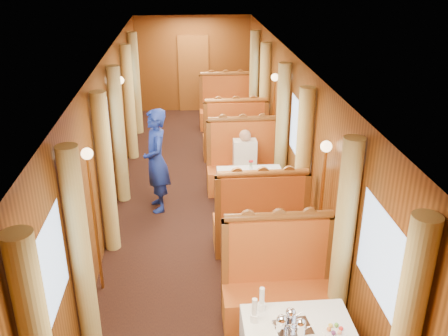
{
  "coord_description": "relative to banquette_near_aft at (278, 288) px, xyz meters",
  "views": [
    {
      "loc": [
        -0.26,
        -7.16,
        4.03
      ],
      "look_at": [
        0.29,
        -0.4,
        1.05
      ],
      "focal_mm": 40.0,
      "sensor_mm": 36.0,
      "label": 1
    }
  ],
  "objects": [
    {
      "name": "passenger",
      "position": [
        -0.0,
        3.26,
        0.32
      ],
      "size": [
        0.4,
        0.44,
        0.76
      ],
      "color": "beige",
      "rests_on": "banquette_mid_aft"
    },
    {
      "name": "sconce_right_fore",
      "position": [
        0.65,
        0.74,
        0.96
      ],
      "size": [
        0.14,
        0.14,
        1.95
      ],
      "color": "#BF8C3F",
      "rests_on": "floor"
    },
    {
      "name": "banquette_far_aft",
      "position": [
        0.0,
        7.0,
        0.0
      ],
      "size": [
        1.3,
        0.55,
        1.34
      ],
      "color": "#A63012",
      "rests_on": "floor"
    },
    {
      "name": "curtain_right_far_a",
      "position": [
        0.63,
        5.21,
        0.75
      ],
      "size": [
        0.22,
        0.22,
        2.35
      ],
      "primitive_type": "cylinder",
      "color": "tan",
      "rests_on": "floor"
    },
    {
      "name": "teapot_right",
      "position": [
        -0.02,
        -1.13,
        0.39
      ],
      "size": [
        0.19,
        0.16,
        0.14
      ],
      "primitive_type": null,
      "rotation": [
        0.0,
        0.0,
        -0.2
      ],
      "color": "silver",
      "rests_on": "tea_tray"
    },
    {
      "name": "table_far",
      "position": [
        0.0,
        5.99,
        -0.05
      ],
      "size": [
        1.05,
        0.72,
        0.75
      ],
      "primitive_type": "cube",
      "color": "white",
      "rests_on": "floor"
    },
    {
      "name": "curtain_right_mid_a",
      "position": [
        0.63,
        1.71,
        0.75
      ],
      "size": [
        0.22,
        0.22,
        2.35
      ],
      "primitive_type": "cylinder",
      "color": "tan",
      "rests_on": "floor"
    },
    {
      "name": "rose_vase_mid",
      "position": [
        -0.01,
        2.46,
        0.5
      ],
      "size": [
        0.06,
        0.06,
        0.36
      ],
      "rotation": [
        0.0,
        0.0,
        -0.27
      ],
      "color": "silver",
      "rests_on": "table_mid"
    },
    {
      "name": "cup_inboard",
      "position": [
        -0.42,
        -0.92,
        0.43
      ],
      "size": [
        0.08,
        0.08,
        0.26
      ],
      "rotation": [
        0.0,
        0.0,
        0.23
      ],
      "color": "white",
      "rests_on": "table_near"
    },
    {
      "name": "doorway_far",
      "position": [
        -0.75,
        8.46,
        0.58
      ],
      "size": [
        0.8,
        0.04,
        2.0
      ],
      "primitive_type": "cube",
      "color": "brown",
      "rests_on": "floor"
    },
    {
      "name": "steward",
      "position": [
        -1.5,
        2.87,
        0.45
      ],
      "size": [
        0.53,
        0.7,
        1.74
      ],
      "primitive_type": "imported",
      "rotation": [
        0.0,
        0.0,
        -1.38
      ],
      "color": "navy",
      "rests_on": "floor"
    },
    {
      "name": "rose_vase_far",
      "position": [
        -0.03,
        6.01,
        0.5
      ],
      "size": [
        0.06,
        0.06,
        0.36
      ],
      "rotation": [
        0.0,
        0.0,
        -0.32
      ],
      "color": "silver",
      "rests_on": "table_far"
    },
    {
      "name": "curtain_left_near_b",
      "position": [
        -2.13,
        -0.23,
        0.75
      ],
      "size": [
        0.22,
        0.22,
        2.35
      ],
      "primitive_type": "cylinder",
      "color": "tan",
      "rests_on": "floor"
    },
    {
      "name": "wall_far",
      "position": [
        -0.75,
        8.49,
        0.83
      ],
      "size": [
        3.0,
        0.01,
        2.5
      ],
      "primitive_type": null,
      "rotation": [
        1.57,
        0.0,
        0.0
      ],
      "color": "brown",
      "rests_on": "floor"
    },
    {
      "name": "banquette_mid_fwd",
      "position": [
        0.0,
        1.47,
        0.0
      ],
      "size": [
        1.3,
        0.55,
        1.34
      ],
      "color": "#A63012",
      "rests_on": "floor"
    },
    {
      "name": "teapot_back",
      "position": [
        -0.08,
        -0.99,
        0.4
      ],
      "size": [
        0.2,
        0.17,
        0.14
      ],
      "primitive_type": null,
      "rotation": [
        0.0,
        0.0,
        0.25
      ],
      "color": "silver",
      "rests_on": "tea_tray"
    },
    {
      "name": "sconce_left_fore",
      "position": [
        -2.15,
        0.74,
        0.96
      ],
      "size": [
        0.14,
        0.14,
        1.95
      ],
      "color": "#BF8C3F",
      "rests_on": "floor"
    },
    {
      "name": "wall_left",
      "position": [
        -2.25,
        2.49,
        0.83
      ],
      "size": [
        0.01,
        12.0,
        2.5
      ],
      "primitive_type": null,
      "rotation": [
        1.57,
        0.0,
        1.57
      ],
      "color": "brown",
      "rests_on": "floor"
    },
    {
      "name": "teapot_left",
      "position": [
        -0.18,
        -1.08,
        0.4
      ],
      "size": [
        0.21,
        0.18,
        0.14
      ],
      "primitive_type": null,
      "rotation": [
        0.0,
        0.0,
        -0.36
      ],
      "color": "silver",
      "rests_on": "tea_tray"
    },
    {
      "name": "floor",
      "position": [
        -0.75,
        2.49,
        -0.42
      ],
      "size": [
        3.0,
        12.0,
        0.01
      ],
      "primitive_type": null,
      "color": "black",
      "rests_on": "ground"
    },
    {
      "name": "banquette_near_aft",
      "position": [
        0.0,
        0.0,
        0.0
      ],
      "size": [
        1.3,
        0.55,
        1.34
      ],
      "color": "#A63012",
      "rests_on": "floor"
    },
    {
      "name": "fruit_plate",
      "position": [
        0.32,
        -1.12,
        0.35
      ],
      "size": [
        0.23,
        0.23,
        0.05
      ],
      "rotation": [
        0.0,
        0.0,
        0.16
      ],
      "color": "white",
      "rests_on": "table_near"
    },
    {
      "name": "curtain_right_mid_b",
      "position": [
        0.63,
        3.27,
        0.75
      ],
      "size": [
        0.22,
        0.22,
        2.35
      ],
      "primitive_type": "cylinder",
      "color": "tan",
      "rests_on": "floor"
    },
    {
      "name": "curtain_right_near_b",
      "position": [
        0.63,
        -0.23,
        0.75
      ],
      "size": [
        0.22,
        0.22,
        2.35
      ],
      "primitive_type": "cylinder",
      "color": "tan",
      "rests_on": "floor"
    },
    {
      "name": "ceiling",
      "position": [
        -0.75,
        2.49,
        2.08
      ],
      "size": [
        3.0,
        12.0,
        0.01
      ],
      "primitive_type": null,
      "rotation": [
        3.14,
        0.0,
        0.0
      ],
      "color": "silver",
      "rests_on": "wall_left"
    },
    {
      "name": "curtain_left_mid_a",
      "position": [
        -2.13,
        1.71,
        0.75
      ],
      "size": [
        0.22,
        0.22,
        2.35
      ],
      "primitive_type": "cylinder",
      "color": "tan",
      "rests_on": "floor"
    },
    {
      "name": "window_right_mid",
      "position": [
        0.74,
        2.49,
        1.03
      ],
      "size": [
        0.01,
        1.2,
        0.9
      ],
      "primitive_type": null,
      "rotation": [
        1.57,
        0.0,
        -1.57
      ],
      "color": "#8DADD7",
      "rests_on": "wall_right"
    },
    {
      "name": "window_right_near",
      "position": [
        0.74,
        -1.01,
        1.03
      ],
      "size": [
        0.01,
        1.2,
        0.9
      ],
      "primitive_type": null,
      "rotation": [
        1.57,
        0.0,
        -1.57
      ],
      "color": "#8DADD7",
      "rests_on": "wall_right"
    },
    {
      "name": "window_left_mid",
      "position": [
        -2.24,
        2.49,
        1.03
      ],
      "size": [
        0.01,
        1.2,
        0.9
      ],
      "primitive_type": null,
      "rotation": [
        1.57,
        0.0,
        1.57
      ],
      "color": "#8DADD7",
      "rests_on": "wall_left"
    },
    {
      "name": "curtain_right_far_b",
      "position": [
        0.63,
        6.77,
        0.75
      ],
      "size": [
        0.22,
        0.22,
        2.35
      ],
      "primitive_type": "cylinder",
      "color": "tan",
      "rests_on": "floor"
    },
    {
      "name": "table_mid",
      "position": [
        0.0,
        2.49,
        -0.05
      ],
      "size": [
        1.05,
        0.72,
        0.75
      ],
      "primitive_type": "cube",
      "color": "white",
      "rests_on": "floor"
    },
    {
      "name": "sconce_right_aft",
      "position": [
        0.65,
        4.24,
        0.96
      ],
      "size": [
        0.14,
        0.14,
        1.95
      ],
      "color": "#BF8C3F",
      "rests_on": "floor"
    },
    {
      "name": "window_left_far",
      "position": [
        -2.24,
        5.99,
        1.03
      ],
      "size": [
        0.01,
        1.2,
        0.9
      ],
      "primitive_type": null,
      "rotation": [
        1.57,
        0.0,
        1.57
      ],
      "color": "#8DADD7",
      "rests_on": "wall_left"
    },
    {
      "name": "banquette_mid_aft",
      "position": [
        0.0,
        3.5,
        0.0
      ],
      "size": [
        1.3,
        0.55,
        1.34
      ],
      "color": "#A63012",
      "rests_on": "floor"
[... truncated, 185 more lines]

